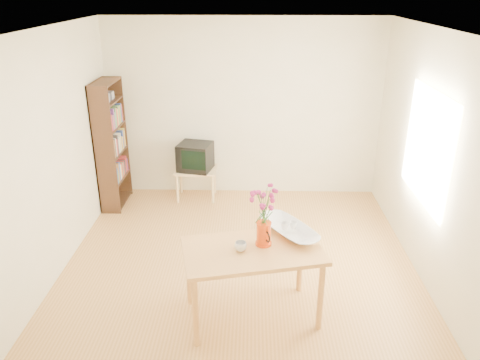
{
  "coord_description": "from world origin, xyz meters",
  "views": [
    {
      "loc": [
        0.13,
        -4.44,
        3.0
      ],
      "look_at": [
        0.0,
        0.3,
        1.0
      ],
      "focal_mm": 35.0,
      "sensor_mm": 36.0,
      "label": 1
    }
  ],
  "objects_px": {
    "television": "(195,156)",
    "mug": "(241,246)",
    "pitcher": "(264,234)",
    "bowl": "(289,212)",
    "table": "(253,257)"
  },
  "relations": [
    {
      "from": "pitcher",
      "to": "mug",
      "type": "distance_m",
      "value": 0.25
    },
    {
      "from": "table",
      "to": "mug",
      "type": "xyz_separation_m",
      "value": [
        -0.11,
        -0.03,
        0.14
      ]
    },
    {
      "from": "pitcher",
      "to": "bowl",
      "type": "relative_size",
      "value": 0.48
    },
    {
      "from": "television",
      "to": "table",
      "type": "bearing_deg",
      "value": -60.16
    },
    {
      "from": "table",
      "to": "mug",
      "type": "distance_m",
      "value": 0.18
    },
    {
      "from": "pitcher",
      "to": "table",
      "type": "bearing_deg",
      "value": -163.69
    },
    {
      "from": "television",
      "to": "mug",
      "type": "bearing_deg",
      "value": -62.46
    },
    {
      "from": "mug",
      "to": "bowl",
      "type": "distance_m",
      "value": 0.6
    },
    {
      "from": "table",
      "to": "bowl",
      "type": "bearing_deg",
      "value": 28.87
    },
    {
      "from": "table",
      "to": "television",
      "type": "xyz_separation_m",
      "value": [
        -0.84,
        2.71,
        0.01
      ]
    },
    {
      "from": "bowl",
      "to": "pitcher",
      "type": "bearing_deg",
      "value": -137.62
    },
    {
      "from": "bowl",
      "to": "television",
      "type": "relative_size",
      "value": 0.9
    },
    {
      "from": "bowl",
      "to": "television",
      "type": "height_order",
      "value": "bowl"
    },
    {
      "from": "table",
      "to": "television",
      "type": "relative_size",
      "value": 2.59
    },
    {
      "from": "pitcher",
      "to": "bowl",
      "type": "distance_m",
      "value": 0.36
    }
  ]
}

